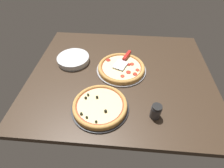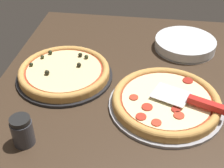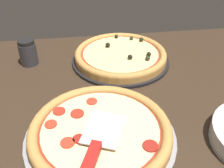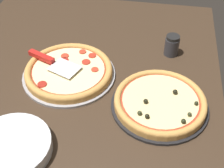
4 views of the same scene
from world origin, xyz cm
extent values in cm
cube|color=#38281C|center=(0.00, 0.00, -1.80)|extent=(128.03, 109.43, 3.60)
cylinder|color=#939399|center=(-0.25, -3.41, 0.50)|extent=(35.81, 35.81, 1.00)
cylinder|color=#C68E47|center=(-0.25, -3.41, 1.92)|extent=(33.66, 33.66, 1.85)
torus|color=#C68E47|center=(-0.25, -3.41, 2.85)|extent=(33.66, 33.66, 2.56)
cylinder|color=maroon|center=(-0.25, -3.41, 2.92)|extent=(29.26, 29.26, 0.15)
cylinder|color=beige|center=(-0.25, -3.41, 3.05)|extent=(27.60, 27.60, 0.40)
cylinder|color=#AD2D1E|center=(-9.61, 3.77, 3.45)|extent=(3.13, 3.13, 0.40)
cylinder|color=#B73823|center=(-7.52, -7.03, 3.45)|extent=(3.17, 3.17, 0.40)
cylinder|color=#B73823|center=(-11.43, -0.67, 3.45)|extent=(2.93, 2.93, 0.40)
cylinder|color=maroon|center=(10.12, -10.42, 3.45)|extent=(3.42, 3.42, 0.40)
cylinder|color=maroon|center=(-5.04, -6.23, 3.45)|extent=(2.79, 2.79, 0.40)
cylinder|color=#B73823|center=(-1.20, 6.60, 3.45)|extent=(2.81, 2.81, 0.40)
cylinder|color=#AD2D1E|center=(-5.13, 2.25, 3.45)|extent=(3.36, 3.36, 0.40)
cylinder|color=black|center=(10.74, 32.12, 0.50)|extent=(33.94, 33.94, 1.00)
cylinder|color=#C68E47|center=(10.74, 32.12, 2.02)|extent=(31.90, 31.90, 2.03)
torus|color=#C68E47|center=(10.74, 32.12, 3.03)|extent=(31.90, 31.90, 2.30)
cylinder|color=#A33823|center=(10.74, 32.12, 3.11)|extent=(27.73, 27.73, 0.15)
cylinder|color=beige|center=(10.74, 32.12, 3.23)|extent=(26.16, 26.16, 0.40)
sphere|color=#282D19|center=(18.74, 25.79, 4.19)|extent=(1.52, 1.52, 1.52)
sphere|color=black|center=(19.75, 28.31, 4.20)|extent=(1.54, 1.54, 1.54)
sphere|color=black|center=(6.87, 36.95, 4.28)|extent=(1.70, 1.70, 1.70)
sphere|color=black|center=(13.09, 27.25, 4.24)|extent=(1.61, 1.61, 1.61)
sphere|color=#282D19|center=(16.52, 41.80, 4.13)|extent=(1.38, 1.38, 1.38)
sphere|color=black|center=(11.07, 44.09, 4.13)|extent=(1.39, 1.39, 1.39)
sphere|color=black|center=(19.88, 39.83, 4.22)|extent=(1.57, 1.57, 1.57)
cube|color=silver|center=(0.77, -4.69, 4.25)|extent=(11.80, 13.18, 0.24)
cube|color=red|center=(-3.48, -15.15, 5.13)|extent=(6.46, 11.70, 2.00)
cylinder|color=#333338|center=(-20.77, 34.99, 3.77)|extent=(5.95, 5.95, 7.54)
cylinder|color=black|center=(-20.77, 34.99, 8.24)|extent=(5.48, 5.48, 1.40)
camera|label=1|loc=(-1.65, 94.29, 82.71)|focal=28.00mm
camera|label=2|loc=(-75.97, 2.67, 64.88)|focal=50.00mm
camera|label=3|loc=(-3.36, -47.30, 46.57)|focal=42.00mm
camera|label=4|loc=(87.46, 28.47, 79.50)|focal=50.00mm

